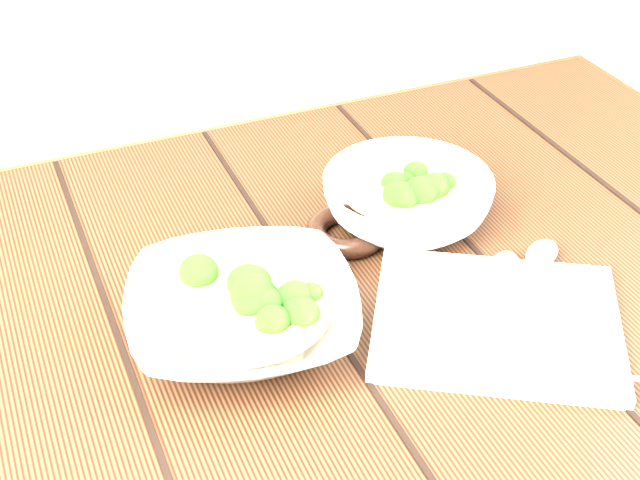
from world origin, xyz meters
TOP-DOWN VIEW (x-y plane):
  - table at (0.00, 0.00)m, footprint 1.20×0.80m
  - soup_bowl_front at (-0.11, -0.02)m, footprint 0.27×0.27m
  - soup_bowl_back at (0.13, 0.10)m, footprint 0.24×0.24m
  - trivet at (0.06, 0.09)m, footprint 0.11×0.11m
  - napkin at (0.13, -0.10)m, footprint 0.31×0.29m
  - spoon_left at (0.15, -0.07)m, footprint 0.15×0.16m
  - spoon_right at (0.20, -0.06)m, footprint 0.17×0.14m

SIDE VIEW (x-z plane):
  - table at x=0.00m, z-range 0.26..1.01m
  - napkin at x=0.13m, z-range 0.75..0.76m
  - trivet at x=0.06m, z-range 0.75..0.77m
  - spoon_left at x=0.15m, z-range 0.76..0.77m
  - spoon_right at x=0.20m, z-range 0.76..0.77m
  - soup_bowl_front at x=-0.11m, z-range 0.75..0.81m
  - soup_bowl_back at x=0.13m, z-range 0.75..0.82m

